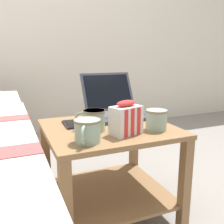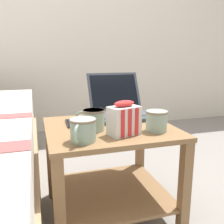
{
  "view_description": "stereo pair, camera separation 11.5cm",
  "coord_description": "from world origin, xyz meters",
  "px_view_note": "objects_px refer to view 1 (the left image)",
  "views": [
    {
      "loc": [
        -0.44,
        -1.08,
        0.81
      ],
      "look_at": [
        0.0,
        -0.04,
        0.55
      ],
      "focal_mm": 40.0,
      "sensor_mm": 36.0,
      "label": 1
    },
    {
      "loc": [
        -0.33,
        -1.12,
        0.81
      ],
      "look_at": [
        0.0,
        -0.04,
        0.55
      ],
      "focal_mm": 40.0,
      "sensor_mm": 36.0,
      "label": 2
    }
  ],
  "objects_px": {
    "snack_bag": "(126,119)",
    "laptop": "(116,107)",
    "mug_front_left": "(87,130)",
    "mug_mid_center": "(94,119)",
    "mug_front_right": "(156,119)",
    "cell_phone": "(72,124)"
  },
  "relations": [
    {
      "from": "mug_mid_center",
      "to": "cell_phone",
      "type": "bearing_deg",
      "value": 117.11
    },
    {
      "from": "mug_front_right",
      "to": "snack_bag",
      "type": "distance_m",
      "value": 0.16
    },
    {
      "from": "mug_mid_center",
      "to": "mug_front_right",
      "type": "bearing_deg",
      "value": -18.82
    },
    {
      "from": "mug_front_left",
      "to": "snack_bag",
      "type": "bearing_deg",
      "value": 10.97
    },
    {
      "from": "laptop",
      "to": "mug_mid_center",
      "type": "height_order",
      "value": "laptop"
    },
    {
      "from": "laptop",
      "to": "mug_mid_center",
      "type": "xyz_separation_m",
      "value": [
        -0.21,
        -0.23,
        0.01
      ]
    },
    {
      "from": "mug_front_right",
      "to": "mug_front_left",
      "type": "bearing_deg",
      "value": -172.63
    },
    {
      "from": "mug_front_right",
      "to": "snack_bag",
      "type": "height_order",
      "value": "snack_bag"
    },
    {
      "from": "mug_front_right",
      "to": "cell_phone",
      "type": "bearing_deg",
      "value": 146.46
    },
    {
      "from": "snack_bag",
      "to": "cell_phone",
      "type": "xyz_separation_m",
      "value": [
        -0.18,
        0.23,
        -0.06
      ]
    },
    {
      "from": "mug_mid_center",
      "to": "snack_bag",
      "type": "height_order",
      "value": "snack_bag"
    },
    {
      "from": "laptop",
      "to": "mug_front_left",
      "type": "bearing_deg",
      "value": -127.6
    },
    {
      "from": "mug_front_left",
      "to": "cell_phone",
      "type": "relative_size",
      "value": 0.89
    },
    {
      "from": "laptop",
      "to": "mug_front_left",
      "type": "height_order",
      "value": "laptop"
    },
    {
      "from": "mug_mid_center",
      "to": "snack_bag",
      "type": "xyz_separation_m",
      "value": [
        0.11,
        -0.1,
        0.01
      ]
    },
    {
      "from": "snack_bag",
      "to": "laptop",
      "type": "bearing_deg",
      "value": 73.38
    },
    {
      "from": "mug_mid_center",
      "to": "snack_bag",
      "type": "bearing_deg",
      "value": -41.93
    },
    {
      "from": "laptop",
      "to": "mug_front_right",
      "type": "xyz_separation_m",
      "value": [
        0.06,
        -0.33,
        0.0
      ]
    },
    {
      "from": "mug_mid_center",
      "to": "snack_bag",
      "type": "relative_size",
      "value": 0.88
    },
    {
      "from": "laptop",
      "to": "snack_bag",
      "type": "xyz_separation_m",
      "value": [
        -0.1,
        -0.34,
        0.02
      ]
    },
    {
      "from": "snack_bag",
      "to": "cell_phone",
      "type": "bearing_deg",
      "value": 127.68
    },
    {
      "from": "laptop",
      "to": "mug_mid_center",
      "type": "distance_m",
      "value": 0.32
    }
  ]
}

